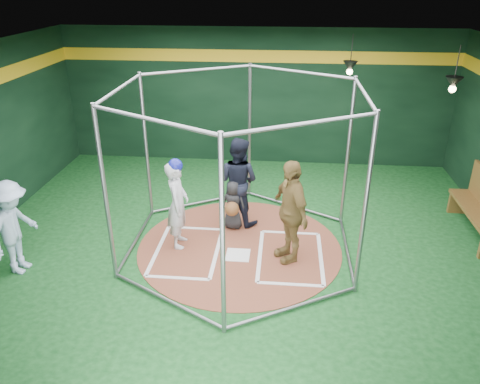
# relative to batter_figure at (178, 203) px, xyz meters

# --- Properties ---
(room_shell) EXTENTS (10.10, 9.10, 3.53)m
(room_shell) POSITION_rel_batter_figure_xyz_m (1.13, 0.02, 0.88)
(room_shell) COLOR #0D3B15
(room_shell) RESTS_ON ground
(clay_disc) EXTENTS (3.80, 3.80, 0.01)m
(clay_disc) POSITION_rel_batter_figure_xyz_m (1.13, 0.01, -0.87)
(clay_disc) COLOR brown
(clay_disc) RESTS_ON ground
(home_plate) EXTENTS (0.43, 0.43, 0.01)m
(home_plate) POSITION_rel_batter_figure_xyz_m (1.13, -0.29, -0.86)
(home_plate) COLOR white
(home_plate) RESTS_ON clay_disc
(batter_box_left) EXTENTS (1.17, 1.77, 0.01)m
(batter_box_left) POSITION_rel_batter_figure_xyz_m (0.18, -0.24, -0.86)
(batter_box_left) COLOR white
(batter_box_left) RESTS_ON clay_disc
(batter_box_right) EXTENTS (1.17, 1.77, 0.01)m
(batter_box_right) POSITION_rel_batter_figure_xyz_m (2.08, -0.24, -0.86)
(batter_box_right) COLOR white
(batter_box_right) RESTS_ON clay_disc
(batting_cage) EXTENTS (4.05, 4.67, 3.00)m
(batting_cage) POSITION_rel_batter_figure_xyz_m (1.13, 0.01, 0.63)
(batting_cage) COLOR gray
(batting_cage) RESTS_ON ground
(pendant_lamp_near) EXTENTS (0.34, 0.34, 0.90)m
(pendant_lamp_near) POSITION_rel_batter_figure_xyz_m (3.33, 3.61, 1.87)
(pendant_lamp_near) COLOR black
(pendant_lamp_near) RESTS_ON room_shell
(pendant_lamp_far) EXTENTS (0.34, 0.34, 0.90)m
(pendant_lamp_far) POSITION_rel_batter_figure_xyz_m (5.13, 2.01, 1.87)
(pendant_lamp_far) COLOR black
(pendant_lamp_far) RESTS_ON room_shell
(batter_figure) EXTENTS (0.43, 0.63, 1.73)m
(batter_figure) POSITION_rel_batter_figure_xyz_m (0.00, 0.00, 0.00)
(batter_figure) COLOR silver
(batter_figure) RESTS_ON clay_disc
(visitor_leopard) EXTENTS (0.90, 1.19, 1.87)m
(visitor_leopard) POSITION_rel_batter_figure_xyz_m (2.04, -0.27, 0.08)
(visitor_leopard) COLOR #A68747
(visitor_leopard) RESTS_ON clay_disc
(catcher_figure) EXTENTS (0.55, 0.59, 1.01)m
(catcher_figure) POSITION_rel_batter_figure_xyz_m (0.94, 0.71, -0.35)
(catcher_figure) COLOR black
(catcher_figure) RESTS_ON clay_disc
(umpire) EXTENTS (1.08, 0.98, 1.80)m
(umpire) POSITION_rel_batter_figure_xyz_m (1.01, 1.01, 0.04)
(umpire) COLOR black
(umpire) RESTS_ON clay_disc
(bystander_blue) EXTENTS (0.71, 1.13, 1.67)m
(bystander_blue) POSITION_rel_batter_figure_xyz_m (-2.55, -1.08, -0.04)
(bystander_blue) COLOR #AFC9E7
(bystander_blue) RESTS_ON ground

